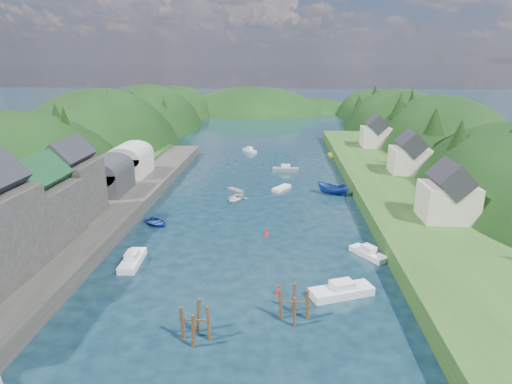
# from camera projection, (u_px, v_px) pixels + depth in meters

# --- Properties ---
(ground) EXTENTS (600.00, 600.00, 0.00)m
(ground) POSITION_uv_depth(u_px,v_px,m) (262.00, 179.00, 89.00)
(ground) COLOR black
(ground) RESTS_ON ground
(hillside_left) EXTENTS (44.00, 245.56, 52.00)m
(hillside_left) POSITION_uv_depth(u_px,v_px,m) (103.00, 181.00, 117.77)
(hillside_left) COLOR black
(hillside_left) RESTS_ON ground
(hillside_right) EXTENTS (36.00, 245.56, 48.00)m
(hillside_right) POSITION_uv_depth(u_px,v_px,m) (437.00, 184.00, 112.48)
(hillside_right) COLOR black
(hillside_right) RESTS_ON ground
(far_hills) EXTENTS (103.00, 68.00, 44.00)m
(far_hills) POSITION_uv_depth(u_px,v_px,m) (276.00, 134.00, 210.40)
(far_hills) COLOR black
(far_hills) RESTS_ON ground
(hill_trees) EXTENTS (89.28, 151.31, 12.17)m
(hill_trees) POSITION_uv_depth(u_px,v_px,m) (268.00, 118.00, 99.01)
(hill_trees) COLOR black
(hill_trees) RESTS_ON ground
(quay_left) EXTENTS (12.00, 110.00, 2.00)m
(quay_left) POSITION_uv_depth(u_px,v_px,m) (86.00, 225.00, 61.46)
(quay_left) COLOR #2D2B28
(quay_left) RESTS_ON ground
(terrace_left_grass) EXTENTS (12.00, 110.00, 2.50)m
(terrace_left_grass) POSITION_uv_depth(u_px,v_px,m) (39.00, 223.00, 61.78)
(terrace_left_grass) COLOR #234719
(terrace_left_grass) RESTS_ON ground
(quayside_buildings) EXTENTS (8.00, 35.84, 12.90)m
(quayside_buildings) POSITION_uv_depth(u_px,v_px,m) (8.00, 219.00, 46.79)
(quayside_buildings) COLOR #2D2B28
(quayside_buildings) RESTS_ON quay_left
(boat_sheds) EXTENTS (7.00, 21.00, 7.50)m
(boat_sheds) POSITION_uv_depth(u_px,v_px,m) (118.00, 165.00, 78.43)
(boat_sheds) COLOR #2D2D30
(boat_sheds) RESTS_ON quay_left
(terrace_right) EXTENTS (16.00, 120.00, 2.40)m
(terrace_right) POSITION_uv_depth(u_px,v_px,m) (397.00, 190.00, 77.69)
(terrace_right) COLOR #234719
(terrace_right) RESTS_ON ground
(right_bank_cottages) EXTENTS (9.00, 59.24, 8.41)m
(right_bank_cottages) POSITION_uv_depth(u_px,v_px,m) (404.00, 155.00, 84.10)
(right_bank_cottages) COLOR beige
(right_bank_cottages) RESTS_ON terrace_right
(piling_cluster_near) EXTENTS (2.83, 2.67, 3.82)m
(piling_cluster_near) POSITION_uv_depth(u_px,v_px,m) (196.00, 326.00, 37.64)
(piling_cluster_near) COLOR #382314
(piling_cluster_near) RESTS_ON ground
(piling_cluster_far) EXTENTS (3.07, 2.88, 3.58)m
(piling_cluster_far) POSITION_uv_depth(u_px,v_px,m) (294.00, 307.00, 40.72)
(piling_cluster_far) COLOR #382314
(piling_cluster_far) RESTS_ON ground
(channel_buoy_near) EXTENTS (0.70, 0.70, 1.10)m
(channel_buoy_near) POSITION_uv_depth(u_px,v_px,m) (279.00, 290.00, 45.12)
(channel_buoy_near) COLOR red
(channel_buoy_near) RESTS_ON ground
(channel_buoy_far) EXTENTS (0.70, 0.70, 1.10)m
(channel_buoy_far) POSITION_uv_depth(u_px,v_px,m) (266.00, 232.00, 60.42)
(channel_buoy_far) COLOR red
(channel_buoy_far) RESTS_ON ground
(moored_boats) EXTENTS (37.46, 97.21, 2.40)m
(moored_boats) POSITION_uv_depth(u_px,v_px,m) (241.00, 232.00, 59.89)
(moored_boats) COLOR #52565E
(moored_boats) RESTS_ON ground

